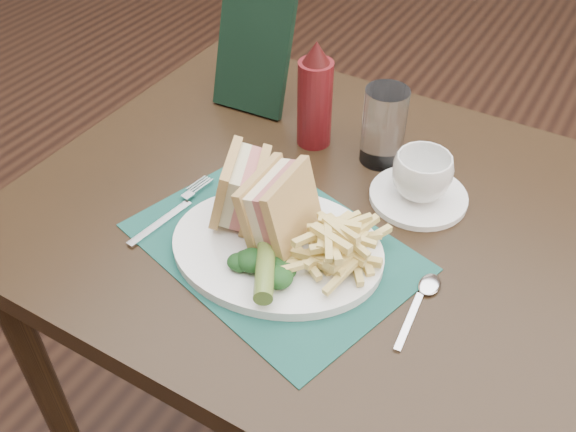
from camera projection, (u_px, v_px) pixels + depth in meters
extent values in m
plane|color=black|center=(396.00, 307.00, 1.80)|extent=(7.00, 7.00, 0.00)
cube|color=#16483F|center=(274.00, 247.00, 0.91)|extent=(0.45, 0.37, 0.00)
cylinder|color=#526C29|center=(265.00, 265.00, 0.83)|extent=(0.08, 0.12, 0.03)
cylinder|color=white|center=(418.00, 197.00, 0.98)|extent=(0.20, 0.20, 0.01)
imported|color=white|center=(422.00, 176.00, 0.96)|extent=(0.11, 0.11, 0.07)
cylinder|color=silver|center=(384.00, 126.00, 1.02)|extent=(0.09, 0.09, 0.13)
cube|color=black|center=(254.00, 49.00, 1.12)|extent=(0.14, 0.09, 0.22)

